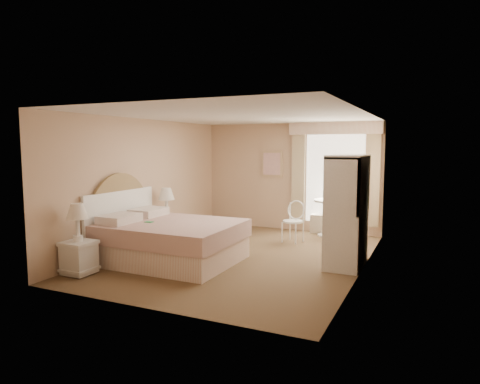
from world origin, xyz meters
The scene contains 9 objects.
room centered at (0.00, 0.00, 1.25)m, with size 4.21×5.51×2.51m.
window centered at (1.05, 2.65, 1.34)m, with size 2.05×0.22×2.51m.
framed_art centered at (-0.45, 2.71, 1.55)m, with size 0.52×0.04×0.62m.
bed centered at (-1.11, -0.82, 0.38)m, with size 2.31×1.82×1.61m.
nightstand_near centered at (-1.84, -2.04, 0.41)m, with size 0.45×0.45×1.09m.
nightstand_far centered at (-1.84, 0.33, 0.42)m, with size 0.46×0.46×1.11m.
round_table centered at (1.06, 2.40, 0.54)m, with size 0.76×0.76×0.81m.
cafe_chair centered at (0.49, 1.54, 0.50)m, with size 0.49×0.49×0.86m.
armoire centered at (1.81, 0.21, 0.76)m, with size 0.55×1.10×1.84m.
Camera 1 is at (3.10, -6.86, 1.99)m, focal length 32.00 mm.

